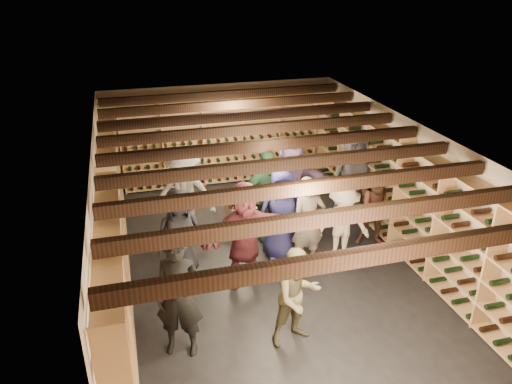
{
  "coord_description": "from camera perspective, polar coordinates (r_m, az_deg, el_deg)",
  "views": [
    {
      "loc": [
        -2.23,
        -7.35,
        4.96
      ],
      "look_at": [
        -0.15,
        0.2,
        1.35
      ],
      "focal_mm": 35.0,
      "sensor_mm": 36.0,
      "label": 1
    }
  ],
  "objects": [
    {
      "name": "person_6",
      "position": [
        8.92,
        2.89,
        -2.53
      ],
      "size": [
        0.91,
        0.65,
        1.75
      ],
      "primitive_type": "imported",
      "rotation": [
        0.0,
        0.0,
        -0.12
      ],
      "color": "#1C1C49",
      "rests_on": "ground"
    },
    {
      "name": "wine_rack_left",
      "position": [
        8.32,
        -15.93,
        -4.11
      ],
      "size": [
        0.32,
        7.5,
        2.15
      ],
      "color": "tan",
      "rests_on": "ground"
    },
    {
      "name": "person_10",
      "position": [
        9.48,
        1.14,
        -0.45
      ],
      "size": [
        1.15,
        0.7,
        1.84
      ],
      "primitive_type": "imported",
      "rotation": [
        0.0,
        0.0,
        0.25
      ],
      "color": "#23442B",
      "rests_on": "ground"
    },
    {
      "name": "crate_stack_left",
      "position": [
        10.18,
        1.17,
        -2.75
      ],
      "size": [
        0.54,
        0.39,
        0.51
      ],
      "rotation": [
        0.0,
        0.0,
        -0.13
      ],
      "color": "#A38656",
      "rests_on": "ground"
    },
    {
      "name": "crate_loose",
      "position": [
        11.75,
        -0.05,
        0.27
      ],
      "size": [
        0.5,
        0.34,
        0.17
      ],
      "primitive_type": "cube",
      "rotation": [
        0.0,
        0.0,
        0.02
      ],
      "color": "#A38656",
      "rests_on": "ground"
    },
    {
      "name": "person_5",
      "position": [
        8.21,
        -1.27,
        -4.79
      ],
      "size": [
        1.77,
        0.93,
        1.82
      ],
      "primitive_type": "imported",
      "rotation": [
        0.0,
        0.0,
        0.24
      ],
      "color": "brown",
      "rests_on": "ground"
    },
    {
      "name": "person_3",
      "position": [
        8.96,
        9.87,
        -3.68
      ],
      "size": [
        1.04,
        0.7,
        1.49
      ],
      "primitive_type": "imported",
      "rotation": [
        0.0,
        0.0,
        -0.15
      ],
      "color": "beige",
      "rests_on": "ground"
    },
    {
      "name": "person_1",
      "position": [
        6.86,
        -8.77,
        -11.77
      ],
      "size": [
        0.77,
        0.63,
        1.81
      ],
      "primitive_type": "imported",
      "rotation": [
        0.0,
        0.0,
        -0.34
      ],
      "color": "black",
      "rests_on": "ground"
    },
    {
      "name": "person_9",
      "position": [
        9.59,
        -8.23,
        -0.33
      ],
      "size": [
        1.37,
        1.06,
        1.87
      ],
      "primitive_type": "imported",
      "rotation": [
        0.0,
        0.0,
        -0.35
      ],
      "color": "#A29B94",
      "rests_on": "ground"
    },
    {
      "name": "ceiling",
      "position": [
        8.09,
        1.43,
        6.34
      ],
      "size": [
        5.5,
        8.0,
        0.01
      ],
      "primitive_type": "cube",
      "color": "beige",
      "rests_on": "walls"
    },
    {
      "name": "wine_rack_back",
      "position": [
        12.04,
        -3.92,
        5.9
      ],
      "size": [
        4.7,
        0.3,
        2.15
      ],
      "color": "tan",
      "rests_on": "ground"
    },
    {
      "name": "crate_stack_right",
      "position": [
        10.04,
        -1.96,
        -2.64
      ],
      "size": [
        0.57,
        0.46,
        0.68
      ],
      "rotation": [
        0.0,
        0.0,
        0.29
      ],
      "color": "#A38656",
      "rests_on": "ground"
    },
    {
      "name": "wine_rack_right",
      "position": [
        9.6,
        16.2,
        -0.14
      ],
      "size": [
        0.32,
        7.5,
        2.15
      ],
      "color": "tan",
      "rests_on": "ground"
    },
    {
      "name": "person_0",
      "position": [
        8.49,
        -8.71,
        -4.81
      ],
      "size": [
        0.81,
        0.55,
        1.62
      ],
      "primitive_type": "imported",
      "rotation": [
        0.0,
        0.0,
        0.05
      ],
      "color": "black",
      "rests_on": "ground"
    },
    {
      "name": "person_7",
      "position": [
        8.7,
        6.02,
        -3.59
      ],
      "size": [
        0.63,
        0.43,
        1.69
      ],
      "primitive_type": "imported",
      "rotation": [
        0.0,
        0.0,
        0.04
      ],
      "color": "gray",
      "rests_on": "ground"
    },
    {
      "name": "ceiling_joists",
      "position": [
        8.14,
        1.42,
        5.4
      ],
      "size": [
        5.4,
        7.12,
        0.18
      ],
      "color": "black",
      "rests_on": "ground"
    },
    {
      "name": "person_2",
      "position": [
        7.09,
        4.75,
        -11.81
      ],
      "size": [
        0.82,
        0.69,
        1.49
      ],
      "primitive_type": "imported",
      "rotation": [
        0.0,
        0.0,
        0.2
      ],
      "color": "brown",
      "rests_on": "ground"
    },
    {
      "name": "person_11",
      "position": [
        10.04,
        4.06,
        0.99
      ],
      "size": [
        1.74,
        0.67,
        1.84
      ],
      "primitive_type": "imported",
      "rotation": [
        0.0,
        0.0,
        -0.07
      ],
      "color": "slate",
      "rests_on": "ground"
    },
    {
      "name": "person_12",
      "position": [
        10.42,
        10.97,
        1.65
      ],
      "size": [
        0.93,
        0.61,
        1.89
      ],
      "primitive_type": "imported",
      "rotation": [
        0.0,
        0.0,
        0.01
      ],
      "color": "#313035",
      "rests_on": "ground"
    },
    {
      "name": "ground",
      "position": [
        9.14,
        1.27,
        -8.09
      ],
      "size": [
        8.0,
        8.0,
        0.0
      ],
      "primitive_type": "plane",
      "color": "black",
      "rests_on": "ground"
    },
    {
      "name": "person_8",
      "position": [
        9.61,
        13.73,
        -1.92
      ],
      "size": [
        0.88,
        0.78,
        1.51
      ],
      "primitive_type": "imported",
      "rotation": [
        0.0,
        0.0,
        -0.33
      ],
      "color": "#4B2A1E",
      "rests_on": "ground"
    },
    {
      "name": "walls",
      "position": [
        8.55,
        1.34,
        -1.32
      ],
      "size": [
        5.52,
        8.02,
        2.4
      ],
      "color": "#C4B098",
      "rests_on": "ground"
    }
  ]
}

